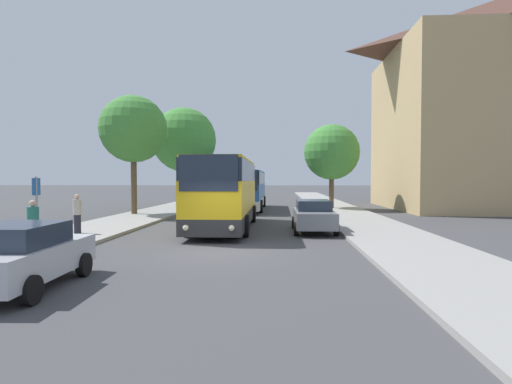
# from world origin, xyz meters

# --- Properties ---
(ground_plane) EXTENTS (300.00, 300.00, 0.00)m
(ground_plane) POSITION_xyz_m (0.00, 0.00, 0.00)
(ground_plane) COLOR #424244
(ground_plane) RESTS_ON ground
(sidewalk_left) EXTENTS (4.00, 120.00, 0.15)m
(sidewalk_left) POSITION_xyz_m (-7.00, 0.00, 0.07)
(sidewalk_left) COLOR gray
(sidewalk_left) RESTS_ON ground_plane
(sidewalk_right) EXTENTS (4.00, 120.00, 0.15)m
(sidewalk_right) POSITION_xyz_m (7.00, 0.00, 0.07)
(sidewalk_right) COLOR gray
(sidewalk_right) RESTS_ON ground_plane
(building_right_background) EXTENTS (19.45, 14.94, 18.21)m
(building_right_background) POSITION_xyz_m (21.60, 21.75, 9.10)
(building_right_background) COLOR tan
(building_right_background) RESTS_ON ground_plane
(bus_front) EXTENTS (2.97, 10.42, 3.57)m
(bus_front) POSITION_xyz_m (-0.66, 6.76, 1.90)
(bus_front) COLOR #2D2D2D
(bus_front) RESTS_ON ground_plane
(bus_middle) EXTENTS (2.76, 11.22, 3.25)m
(bus_middle) POSITION_xyz_m (-0.48, 19.66, 1.74)
(bus_middle) COLOR silver
(bus_middle) RESTS_ON ground_plane
(parked_car_left_curb) EXTENTS (2.23, 3.99, 1.54)m
(parked_car_left_curb) POSITION_xyz_m (-3.88, -4.94, 0.80)
(parked_car_left_curb) COLOR #B7B7BC
(parked_car_left_curb) RESTS_ON ground_plane
(parked_car_right_near) EXTENTS (2.02, 4.41, 1.55)m
(parked_car_right_near) POSITION_xyz_m (3.84, 5.72, 0.81)
(parked_car_right_near) COLOR slate
(parked_car_right_near) RESTS_ON ground_plane
(bus_stop_sign) EXTENTS (0.08, 0.45, 2.51)m
(bus_stop_sign) POSITION_xyz_m (-6.31, -0.41, 1.71)
(bus_stop_sign) COLOR gray
(bus_stop_sign) RESTS_ON sidewalk_left
(pedestrian_waiting_near) EXTENTS (0.36, 0.36, 1.75)m
(pedestrian_waiting_near) POSITION_xyz_m (-6.86, 3.44, 1.04)
(pedestrian_waiting_near) COLOR #23232D
(pedestrian_waiting_near) RESTS_ON sidewalk_left
(pedestrian_waiting_far) EXTENTS (0.36, 0.36, 1.74)m
(pedestrian_waiting_far) POSITION_xyz_m (-5.91, -1.24, 1.03)
(pedestrian_waiting_far) COLOR #23232D
(pedestrian_waiting_far) RESTS_ON sidewalk_left
(tree_left_near) EXTENTS (4.66, 4.66, 8.25)m
(tree_left_near) POSITION_xyz_m (-8.01, 13.53, 6.04)
(tree_left_near) COLOR brown
(tree_left_near) RESTS_ON sidewalk_left
(tree_left_far) EXTENTS (5.72, 5.72, 8.80)m
(tree_left_far) POSITION_xyz_m (-6.35, 21.52, 6.08)
(tree_left_far) COLOR #513D23
(tree_left_far) RESTS_ON sidewalk_left
(tree_right_near) EXTENTS (4.66, 4.66, 7.04)m
(tree_right_near) POSITION_xyz_m (6.57, 20.16, 4.84)
(tree_right_near) COLOR brown
(tree_right_near) RESTS_ON sidewalk_right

